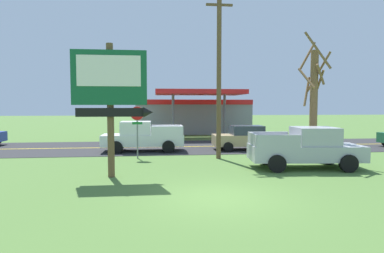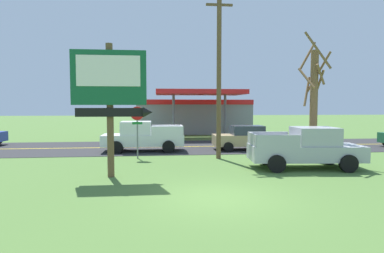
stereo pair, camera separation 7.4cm
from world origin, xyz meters
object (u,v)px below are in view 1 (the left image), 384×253
(gas_station, at_px, (192,115))
(car_tan_far_lane, at_px, (245,138))
(pickup_silver_parked_on_lawn, at_px, (306,148))
(stop_sign, at_px, (137,123))
(utility_pole, at_px, (219,66))
(pickup_white_on_road, at_px, (142,137))
(motel_sign, at_px, (111,89))
(bare_tree, at_px, (314,101))

(gas_station, height_order, car_tan_far_lane, gas_station)
(gas_station, xyz_separation_m, car_tan_far_lane, (2.01, -14.16, -1.11))
(pickup_silver_parked_on_lawn, bearing_deg, car_tan_far_lane, 100.00)
(gas_station, distance_m, car_tan_far_lane, 14.35)
(stop_sign, distance_m, utility_pole, 5.55)
(utility_pole, xyz_separation_m, pickup_white_on_road, (-4.42, 3.33, -4.21))
(stop_sign, bearing_deg, motel_sign, -98.81)
(utility_pole, bearing_deg, car_tan_far_lane, 53.67)
(motel_sign, bearing_deg, pickup_white_on_road, 83.47)
(stop_sign, bearing_deg, pickup_white_on_road, 87.41)
(utility_pole, xyz_separation_m, bare_tree, (4.80, -1.50, -1.94))
(pickup_silver_parked_on_lawn, bearing_deg, pickup_white_on_road, 140.61)
(motel_sign, height_order, stop_sign, motel_sign)
(pickup_silver_parked_on_lawn, height_order, pickup_white_on_road, same)
(motel_sign, height_order, bare_tree, bare_tree)
(utility_pole, distance_m, car_tan_far_lane, 5.99)
(gas_station, bearing_deg, stop_sign, -106.36)
(bare_tree, xyz_separation_m, pickup_white_on_road, (-9.22, 4.83, -2.27))
(pickup_silver_parked_on_lawn, xyz_separation_m, car_tan_far_lane, (-1.16, 6.59, -0.13))
(gas_station, distance_m, pickup_white_on_road, 15.00)
(bare_tree, xyz_separation_m, pickup_silver_parked_on_lawn, (-1.20, -1.76, -2.27))
(gas_station, xyz_separation_m, pickup_silver_parked_on_lawn, (3.17, -20.75, -0.98))
(motel_sign, height_order, gas_station, motel_sign)
(motel_sign, relative_size, gas_station, 0.46)
(motel_sign, distance_m, car_tan_far_lane, 11.24)
(utility_pole, bearing_deg, pickup_silver_parked_on_lawn, -42.13)
(pickup_white_on_road, bearing_deg, pickup_silver_parked_on_lawn, -39.39)
(utility_pole, bearing_deg, pickup_white_on_road, 143.02)
(stop_sign, xyz_separation_m, pickup_white_on_road, (0.13, 2.83, -1.06))
(stop_sign, relative_size, utility_pole, 0.30)
(stop_sign, bearing_deg, car_tan_far_lane, 22.01)
(utility_pole, distance_m, pickup_silver_parked_on_lawn, 6.44)
(motel_sign, distance_m, gas_station, 22.61)
(utility_pole, xyz_separation_m, car_tan_far_lane, (2.45, 3.33, -4.34))
(utility_pole, distance_m, bare_tree, 5.39)
(stop_sign, height_order, pickup_silver_parked_on_lawn, stop_sign)
(motel_sign, height_order, utility_pole, utility_pole)
(gas_station, height_order, pickup_white_on_road, gas_station)
(bare_tree, bearing_deg, motel_sign, -164.42)
(stop_sign, xyz_separation_m, gas_station, (4.99, 16.99, -0.08))
(pickup_silver_parked_on_lawn, bearing_deg, motel_sign, -173.24)
(gas_station, bearing_deg, pickup_white_on_road, -108.94)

